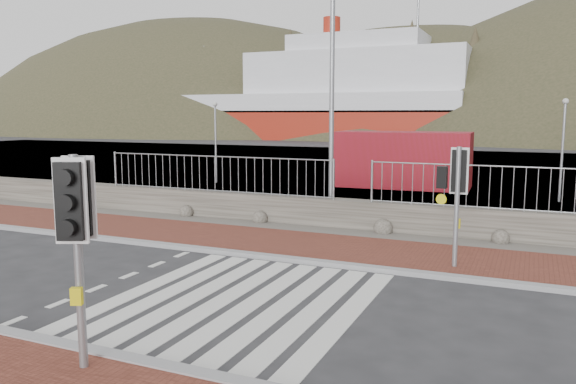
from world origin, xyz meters
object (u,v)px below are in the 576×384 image
at_px(shipping_container, 402,159).
at_px(traffic_signal_near, 76,218).
at_px(ferry, 314,101).
at_px(streetlight, 336,69).
at_px(traffic_signal_far, 456,181).

bearing_deg(shipping_container, traffic_signal_near, -91.02).
height_order(ferry, streetlight, ferry).
xyz_separation_m(ferry, streetlight, (23.78, -59.82, -0.46)).
relative_size(traffic_signal_far, shipping_container, 0.44).
relative_size(ferry, traffic_signal_near, 16.80).
distance_m(traffic_signal_far, shipping_container, 14.81).
relative_size(traffic_signal_near, shipping_container, 0.47).
bearing_deg(ferry, streetlight, -68.32).
distance_m(traffic_signal_near, streetlight, 11.87).
height_order(ferry, traffic_signal_far, ferry).
height_order(traffic_signal_near, streetlight, streetlight).
bearing_deg(traffic_signal_near, shipping_container, 67.92).
xyz_separation_m(traffic_signal_far, shipping_container, (-4.26, 14.17, -0.69)).
height_order(streetlight, shipping_container, streetlight).
xyz_separation_m(traffic_signal_near, shipping_container, (-0.34, 21.49, -0.81)).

